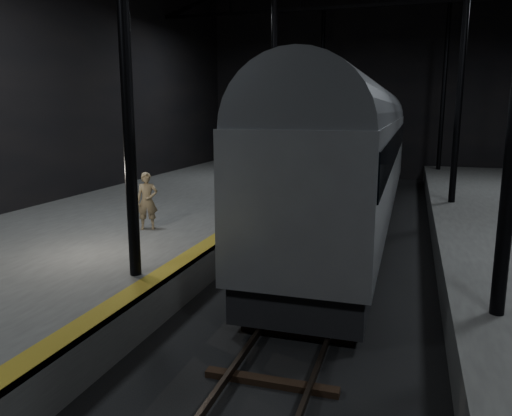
% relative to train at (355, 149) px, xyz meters
% --- Properties ---
extents(ground, '(44.00, 44.00, 0.00)m').
position_rel_train_xyz_m(ground, '(0.00, -6.13, -3.21)').
color(ground, black).
rests_on(ground, ground).
extents(platform_left, '(9.00, 43.80, 1.00)m').
position_rel_train_xyz_m(platform_left, '(-7.50, -6.13, -2.71)').
color(platform_left, '#4B4B48').
rests_on(platform_left, ground).
extents(tactile_strip, '(0.50, 43.80, 0.01)m').
position_rel_train_xyz_m(tactile_strip, '(-3.25, -6.13, -2.21)').
color(tactile_strip, olive).
rests_on(tactile_strip, platform_left).
extents(track, '(2.40, 43.00, 0.24)m').
position_rel_train_xyz_m(track, '(0.00, -6.13, -3.14)').
color(track, '#3F3328').
rests_on(track, ground).
extents(train, '(3.22, 21.53, 5.76)m').
position_rel_train_xyz_m(train, '(0.00, 0.00, 0.00)').
color(train, '#A2A4AA').
rests_on(train, ground).
extents(woman, '(0.78, 0.67, 1.82)m').
position_rel_train_xyz_m(woman, '(-5.75, -6.07, -1.30)').
color(woman, '#907C58').
rests_on(woman, platform_left).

